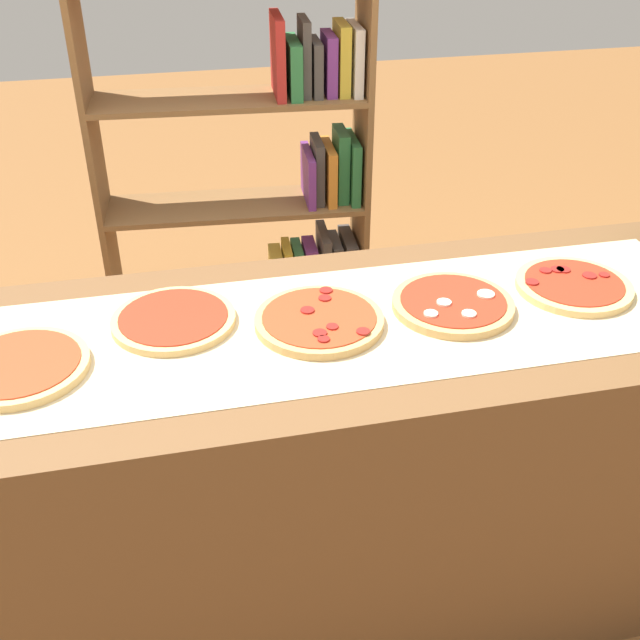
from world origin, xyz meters
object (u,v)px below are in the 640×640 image
Objects in this scene: pizza_plain_1 at (174,320)px; bookshelf at (274,207)px; pizza_pepperoni_2 at (319,320)px; pizza_pepperoni_4 at (574,285)px; pizza_mozzarella_3 at (453,304)px; pizza_plain_0 at (20,367)px.

bookshelf is (0.39, 0.95, -0.16)m from pizza_plain_1.
pizza_pepperoni_2 is 0.65m from pizza_pepperoni_4.
pizza_mozzarella_3 reaches higher than pizza_pepperoni_2.
pizza_pepperoni_2 is at bearing -179.69° from pizza_mozzarella_3.
bookshelf is at bearing 120.35° from pizza_pepperoni_4.
pizza_plain_0 reaches higher than pizza_plain_1.
pizza_mozzarella_3 is 0.33m from pizza_pepperoni_4.
pizza_plain_0 is at bearing -177.56° from pizza_mozzarella_3.
pizza_pepperoni_2 reaches higher than pizza_plain_0.
pizza_plain_1 is 0.66m from pizza_mozzarella_3.
pizza_plain_0 is at bearing -177.19° from pizza_pepperoni_4.
pizza_mozzarella_3 is 1.07m from bookshelf.
pizza_pepperoni_2 reaches higher than pizza_pepperoni_4.
bookshelf is at bearing 67.60° from pizza_plain_1.
pizza_plain_1 is at bearing 166.34° from pizza_pepperoni_2.
pizza_pepperoni_4 is (0.33, 0.02, -0.00)m from pizza_mozzarella_3.
pizza_pepperoni_2 is 1.05× the size of pizza_pepperoni_4.
pizza_pepperoni_2 is (0.65, 0.04, 0.00)m from pizza_plain_0.
pizza_pepperoni_2 is 1.05m from bookshelf.
pizza_plain_0 is 1.01× the size of pizza_pepperoni_4.
pizza_plain_0 is 0.19× the size of bookshelf.
pizza_plain_0 is at bearing -159.91° from pizza_plain_1.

